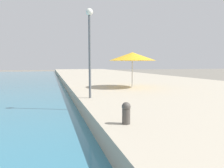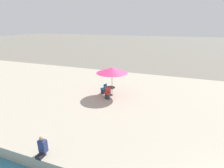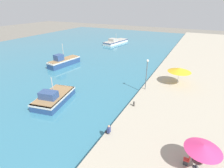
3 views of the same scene
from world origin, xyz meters
The scene contains 4 objects.
quay_promenade centered at (8.00, 37.00, 0.35)m, with size 16.00×90.00×0.69m.
cafe_umbrella_white centered at (4.56, 24.01, 3.01)m, with size 3.51×3.51×2.63m.
mooring_bollard centered at (0.77, 14.60, 1.04)m, with size 0.26×0.26×0.65m.
lamppost centered at (0.60, 19.79, 3.78)m, with size 0.36×0.36×4.56m.
Camera 1 is at (-1.34, 8.64, 2.47)m, focal length 35.00 mm.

